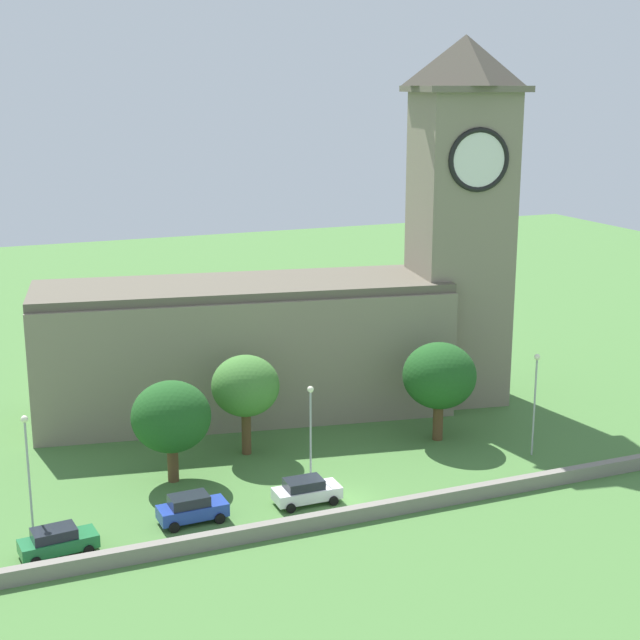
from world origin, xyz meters
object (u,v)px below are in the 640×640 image
Objects in this scene: car_green at (57,541)px; streetlamp_west_mid at (311,421)px; tree_riverside_east at (171,417)px; church at (313,307)px; tree_by_tower at (245,386)px; streetlamp_central at (535,389)px; tree_riverside_west at (439,376)px; car_blue at (192,508)px; car_white at (306,491)px; streetlamp_west_end at (27,457)px.

streetlamp_west_mid reaches higher than car_green.
church is at bearing 36.64° from tree_riverside_east.
car_green is 17.99m from streetlamp_west_mid.
streetlamp_west_mid is 0.97× the size of tree_by_tower.
streetlamp_central is 7.40m from tree_riverside_west.
tree_by_tower is (6.75, 9.64, 4.36)m from car_blue.
streetlamp_west_mid reaches higher than tree_riverside_east.
streetlamp_central is (34.82, 2.50, 4.29)m from car_green.
car_white is 0.56× the size of streetlamp_central.
church reaches higher than tree_by_tower.
car_green is 0.60× the size of streetlamp_west_end.
tree_riverside_west is 14.97m from tree_by_tower.
church is 20.21m from streetlamp_central.
car_blue is 26.78m from streetlamp_central.
streetlamp_west_mid is (18.34, -0.13, -0.21)m from streetlamp_west_end.
tree_riverside_west reaches higher than car_blue.
church is 5.67× the size of tree_riverside_east.
tree_riverside_west is at bearing 14.96° from car_green.
car_green is at bearing -141.32° from church.
car_blue is 7.71m from car_white.
car_white is at bearing -153.20° from tree_riverside_west.
streetlamp_central reaches higher than car_white.
streetlamp_west_end is at bearing -147.53° from church.
tree_by_tower reaches higher than tree_riverside_east.
tree_riverside_east is (9.94, 4.72, -0.38)m from streetlamp_west_end.
church reaches higher than streetlamp_west_mid.
streetlamp_west_end is 17.93m from tree_by_tower.
streetlamp_west_mid is at bearing -30.03° from tree_riverside_east.
car_blue is at bearing -93.82° from tree_riverside_east.
streetlamp_west_end is 18.34m from streetlamp_west_mid.
tree_riverside_west is (12.60, 4.89, 0.28)m from streetlamp_west_mid.
tree_riverside_east is (-14.92, -11.09, -4.06)m from church.
car_blue is at bearing -12.07° from streetlamp_west_end.
car_white is 17.84m from streetlamp_west_end.
streetlamp_central is at bearing -47.77° from tree_riverside_west.
car_blue is at bearing -162.42° from tree_riverside_west.
car_blue is 0.60× the size of streetlamp_west_mid.
streetlamp_west_end reaches higher than streetlamp_west_mid.
tree_riverside_east is at bearing 168.17° from streetlamp_central.
car_white is 0.57× the size of tree_riverside_west.
car_blue is at bearing 178.91° from car_white.
tree_riverside_east is (0.45, 6.75, 3.78)m from car_blue.
streetlamp_central is 1.03× the size of tree_by_tower.
car_green is at bearing -169.87° from streetlamp_west_mid.
streetlamp_west_mid is (1.14, 2.05, 4.01)m from car_white.
church is 5.27× the size of tree_riverside_west.
church reaches higher than tree_riverside_east.
car_white is at bearing -43.55° from tree_riverside_east.
streetlamp_west_end is 1.02× the size of tree_by_tower.
car_white is (16.12, 1.04, 0.01)m from car_green.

